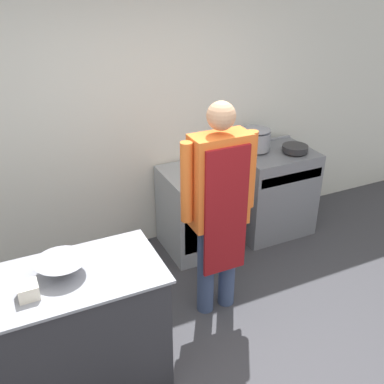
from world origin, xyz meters
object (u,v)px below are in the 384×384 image
saute_pan (295,148)px  stock_pot (256,138)px  fridge_unit (194,211)px  plastic_tub (28,291)px  stove (272,191)px  mixing_bowl (62,267)px  person_cook (219,201)px

saute_pan → stock_pot: bearing=146.6°
saute_pan → fridge_unit: bearing=173.3°
plastic_tub → saute_pan: bearing=23.2°
stove → plastic_tub: size_ratio=8.06×
mixing_bowl → saute_pan: size_ratio=1.22×
fridge_unit → plastic_tub: (-1.68, -1.31, 0.56)m
stove → person_cook: (-1.14, -0.88, 0.57)m
saute_pan → mixing_bowl: bearing=-157.7°
fridge_unit → mixing_bowl: size_ratio=2.66×
stock_pot → saute_pan: (0.33, -0.22, -0.09)m
stove → saute_pan: bearing=-34.8°
fridge_unit → person_cook: person_cook is taller
plastic_tub → stock_pot: bearing=30.1°
fridge_unit → mixing_bowl: mixing_bowl is taller
fridge_unit → plastic_tub: 2.20m
fridge_unit → person_cook: (-0.21, -0.89, 0.60)m
stock_pot → person_cook: bearing=-134.1°
stock_pot → stove: bearing=-32.2°
fridge_unit → saute_pan: 1.21m
mixing_bowl → saute_pan: (2.54, 1.04, -0.02)m
fridge_unit → saute_pan: saute_pan is taller
mixing_bowl → stock_pot: 2.54m
stove → person_cook: bearing=-142.3°
fridge_unit → plastic_tub: bearing=-142.0°
plastic_tub → saute_pan: plastic_tub is taller
stove → mixing_bowl: bearing=-154.2°
stove → mixing_bowl: size_ratio=2.93×
fridge_unit → saute_pan: bearing=-6.7°
mixing_bowl → saute_pan: mixing_bowl is taller
person_cook → plastic_tub: size_ratio=15.49×
person_cook → stock_pot: (0.96, 0.99, 0.03)m
saute_pan → plastic_tub: bearing=-156.8°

